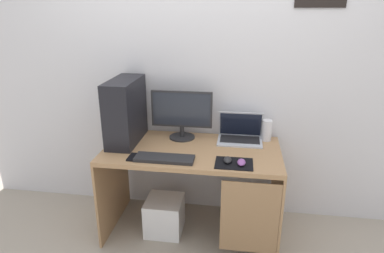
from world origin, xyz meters
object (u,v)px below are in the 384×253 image
monitor (182,114)px  speaker (267,130)px  keyboard (164,158)px  subwoofer (165,215)px  pc_tower (126,111)px  mouse_right (241,162)px  laptop (240,135)px  cell_phone (133,157)px  mouse_left (228,160)px

monitor → speaker: 0.69m
keyboard → subwoofer: (-0.06, 0.17, -0.60)m
pc_tower → keyboard: pc_tower is taller
keyboard → mouse_right: bearing=-0.5°
laptop → mouse_right: size_ratio=3.68×
pc_tower → cell_phone: pc_tower is taller
laptop → mouse_left: size_ratio=3.68×
cell_phone → keyboard: bearing=-0.8°
speaker → cell_phone: bearing=-153.6°
mouse_left → cell_phone: (-0.67, -0.02, -0.02)m
laptop → mouse_left: (-0.08, -0.43, -0.02)m
pc_tower → subwoofer: (0.32, -0.14, -0.83)m
pc_tower → laptop: (0.90, 0.14, -0.20)m
keyboard → subwoofer: size_ratio=1.45×
mouse_right → cell_phone: size_ratio=0.74×
pc_tower → mouse_left: pc_tower is taller
mouse_left → subwoofer: size_ratio=0.33×
mouse_right → subwoofer: (-0.59, 0.17, -0.61)m
pc_tower → speaker: 1.13m
pc_tower → speaker: size_ratio=2.93×
keyboard → laptop: bearing=40.5°
mouse_right → subwoofer: mouse_right is taller
laptop → keyboard: (-0.52, -0.45, -0.03)m
monitor → speaker: (0.68, 0.05, -0.12)m
mouse_left → mouse_right: 0.10m
mouse_left → subwoofer: mouse_left is taller
speaker → keyboard: (-0.73, -0.48, -0.07)m
speaker → keyboard: speaker is taller
mouse_left → subwoofer: (-0.50, 0.15, -0.61)m
monitor → mouse_right: 0.68m
laptop → cell_phone: laptop is taller
cell_phone → laptop: bearing=30.5°
mouse_left → monitor: bearing=134.0°
keyboard → cell_phone: bearing=179.2°
mouse_left → subwoofer: 0.80m
mouse_left → cell_phone: size_ratio=0.74×
mouse_right → cell_phone: 0.77m
monitor → mouse_left: (0.39, -0.41, -0.18)m
speaker → mouse_left: size_ratio=1.79×
monitor → cell_phone: bearing=-123.4°
pc_tower → mouse_right: pc_tower is taller
pc_tower → mouse_left: 0.90m
laptop → keyboard: bearing=-139.5°
mouse_right → pc_tower: bearing=161.3°
monitor → mouse_right: bearing=-41.5°
speaker → cell_phone: (-0.96, -0.48, -0.08)m
laptop → cell_phone: bearing=-149.5°
keyboard → cell_phone: size_ratio=3.23×
monitor → speaker: size_ratio=2.87×
monitor → laptop: bearing=2.4°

